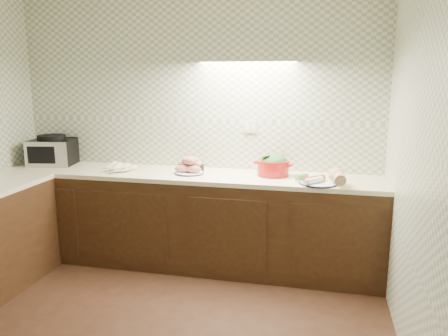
% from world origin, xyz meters
% --- Properties ---
extents(room, '(3.60, 3.60, 2.60)m').
position_xyz_m(room, '(0.00, 0.00, 1.63)').
color(room, black).
rests_on(room, ground).
extents(counter, '(3.60, 3.60, 0.90)m').
position_xyz_m(counter, '(-0.68, 0.68, 0.45)').
color(counter, black).
rests_on(counter, ground).
extents(toaster_oven, '(0.48, 0.40, 0.31)m').
position_xyz_m(toaster_oven, '(-1.46, 1.59, 1.04)').
color(toaster_oven, black).
rests_on(toaster_oven, counter).
extents(parsnip_pile, '(0.46, 0.37, 0.08)m').
position_xyz_m(parsnip_pile, '(-0.65, 1.44, 0.93)').
color(parsnip_pile, beige).
rests_on(parsnip_pile, counter).
extents(sweet_potato_plate, '(0.27, 0.27, 0.16)m').
position_xyz_m(sweet_potato_plate, '(0.03, 1.49, 0.96)').
color(sweet_potato_plate, '#15143A').
rests_on(sweet_potato_plate, counter).
extents(onion_bowl, '(0.17, 0.17, 0.13)m').
position_xyz_m(onion_bowl, '(0.05, 1.62, 0.95)').
color(onion_bowl, black).
rests_on(onion_bowl, counter).
extents(dutch_oven, '(0.36, 0.35, 0.20)m').
position_xyz_m(dutch_oven, '(0.80, 1.58, 1.00)').
color(dutch_oven, '#AC1515').
rests_on(dutch_oven, counter).
extents(veg_plate, '(0.44, 0.32, 0.14)m').
position_xyz_m(veg_plate, '(1.28, 1.35, 0.95)').
color(veg_plate, '#15143A').
rests_on(veg_plate, counter).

